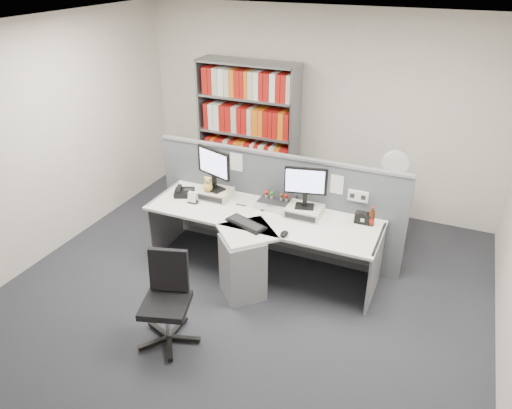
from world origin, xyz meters
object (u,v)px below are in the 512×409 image
at_px(shelving_unit, 248,135).
at_px(filing_cabinet, 387,217).
at_px(monitor_left, 214,166).
at_px(monitor_right, 306,184).
at_px(desk_phone, 184,192).
at_px(cola_bottle, 372,219).
at_px(desk_calendar, 193,198).
at_px(desk, 254,244).
at_px(keyboard, 246,224).
at_px(speaker, 363,218).
at_px(office_chair, 167,296).
at_px(mouse, 284,234).
at_px(desktop_pc, 277,202).
at_px(desk_fan, 395,166).

relative_size(shelving_unit, filing_cabinet, 2.86).
xyz_separation_m(monitor_left, monitor_right, (1.10, -0.00, -0.02)).
distance_m(desk_phone, cola_bottle, 2.18).
distance_m(desk_calendar, filing_cabinet, 2.42).
relative_size(desk, desk_phone, 8.89).
bearing_deg(keyboard, shelving_unit, 113.62).
height_order(monitor_left, speaker, monitor_left).
bearing_deg(shelving_unit, speaker, -35.10).
distance_m(desk_phone, office_chair, 1.61).
bearing_deg(filing_cabinet, desk_calendar, -148.52).
bearing_deg(keyboard, desk_calendar, 164.09).
height_order(mouse, speaker, speaker).
xyz_separation_m(monitor_right, desk_calendar, (-1.26, -0.23, -0.32)).
height_order(desk_calendar, office_chair, office_chair).
relative_size(speaker, office_chair, 0.20).
bearing_deg(desktop_pc, speaker, 0.68).
height_order(monitor_left, mouse, monitor_left).
bearing_deg(mouse, keyboard, 174.33).
height_order(desk, desktop_pc, desktop_pc).
bearing_deg(desk_fan, speaker, -98.72).
distance_m(desk, shelving_unit, 2.12).
bearing_deg(desk_phone, monitor_right, 3.83).
distance_m(desk, desk_fan, 1.93).
bearing_deg(desk_fan, mouse, -118.49).
height_order(cola_bottle, office_chair, cola_bottle).
bearing_deg(desktop_pc, desk_phone, -171.02).
height_order(desktop_pc, desk_fan, desk_fan).
bearing_deg(desk_phone, filing_cabinet, 26.55).
distance_m(desk_phone, desk_calendar, 0.24).
bearing_deg(keyboard, filing_cabinet, 49.15).
bearing_deg(mouse, filing_cabinet, 61.51).
distance_m(keyboard, desk_phone, 1.03).
distance_m(cola_bottle, shelving_unit, 2.48).
bearing_deg(mouse, desk_phone, 164.47).
relative_size(mouse, filing_cabinet, 0.17).
bearing_deg(office_chair, desktop_pc, 74.59).
xyz_separation_m(monitor_left, office_chair, (0.30, -1.53, -0.65)).
bearing_deg(desk, desk_fan, 49.39).
bearing_deg(filing_cabinet, shelving_unit, 167.93).
bearing_deg(filing_cabinet, keyboard, -130.85).
height_order(keyboard, office_chair, office_chair).
height_order(keyboard, desk_phone, desk_phone).
xyz_separation_m(monitor_left, desk_fan, (1.87, 1.02, -0.08)).
bearing_deg(filing_cabinet, speaker, -98.72).
xyz_separation_m(desktop_pc, filing_cabinet, (1.12, 0.94, -0.42)).
distance_m(keyboard, desk_fan, 1.96).
height_order(desk_phone, shelving_unit, shelving_unit).
relative_size(monitor_left, desk_calendar, 3.71).
height_order(desk_calendar, shelving_unit, shelving_unit).
xyz_separation_m(desk_phone, desk_fan, (2.23, 1.11, 0.28)).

